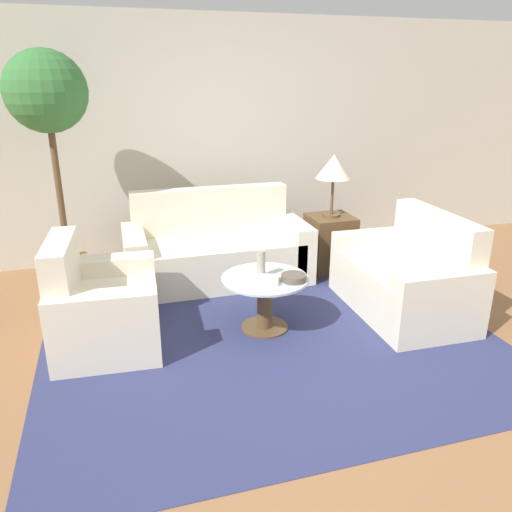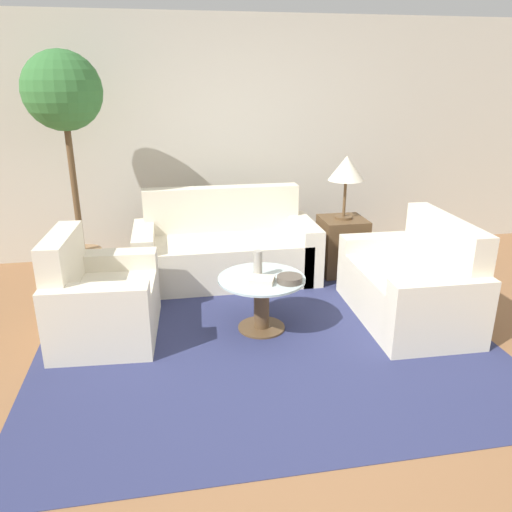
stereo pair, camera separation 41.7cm
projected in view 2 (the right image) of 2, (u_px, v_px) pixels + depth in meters
ground_plane at (302, 378)px, 3.45m from camera, size 14.00×14.00×0.00m
wall_back at (239, 139)px, 5.60m from camera, size 10.00×0.06×2.60m
rug at (261, 328)px, 4.13m from camera, size 3.49×3.25×0.01m
sofa_main at (225, 250)px, 5.12m from camera, size 1.81×0.83×0.89m
armchair at (98, 302)px, 3.94m from camera, size 0.82×1.00×0.86m
loveseat at (414, 286)px, 4.23m from camera, size 0.81×1.32×0.88m
coffee_table at (262, 296)px, 4.03m from camera, size 0.70×0.70×0.45m
side_table at (342, 246)px, 5.22m from camera, size 0.45×0.45×0.59m
table_lamp at (346, 170)px, 4.95m from camera, size 0.36×0.36×0.64m
potted_plant at (65, 114)px, 4.55m from camera, size 0.71×0.71×2.20m
vase at (258, 264)px, 3.95m from camera, size 0.07×0.07×0.22m
bowl at (290, 279)px, 3.88m from camera, size 0.20×0.20×0.05m
book_stack at (262, 280)px, 3.87m from camera, size 0.23×0.21×0.04m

